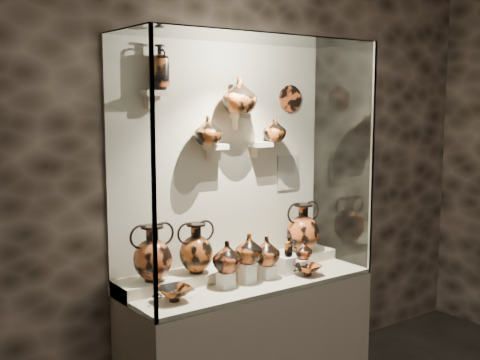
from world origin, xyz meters
name	(u,v)px	position (x,y,z in m)	size (l,w,h in m)	color
wall_back	(221,160)	(0.00, 2.50, 1.60)	(5.00, 0.02, 3.20)	black
plinth	(248,342)	(0.00, 2.18, 0.40)	(1.70, 0.60, 0.80)	beige
front_tier	(249,282)	(0.00, 2.18, 0.82)	(1.68, 0.58, 0.03)	beige
rear_tier	(233,271)	(0.00, 2.35, 0.85)	(1.70, 0.25, 0.10)	beige
back_panel	(221,160)	(0.00, 2.50, 1.60)	(1.70, 0.03, 1.60)	beige
glass_front	(278,168)	(0.00, 1.88, 1.60)	(1.70, 0.01, 1.60)	white
glass_left	(128,173)	(-0.85, 2.18, 1.60)	(0.01, 0.60, 1.60)	white
glass_right	(342,157)	(0.85, 2.18, 1.60)	(0.01, 0.60, 1.60)	white
glass_top	(249,38)	(0.00, 2.18, 2.40)	(1.70, 0.60, 0.01)	white
frame_post_left	(154,178)	(-0.84, 1.89, 1.60)	(0.02, 0.02, 1.60)	gray
frame_post_right	(372,160)	(0.84, 1.89, 1.60)	(0.02, 0.02, 1.60)	gray
pedestal_a	(225,280)	(-0.22, 2.13, 0.88)	(0.09, 0.09, 0.10)	silver
pedestal_b	(247,273)	(-0.05, 2.13, 0.90)	(0.09, 0.09, 0.13)	silver
pedestal_c	(268,272)	(0.12, 2.13, 0.88)	(0.09, 0.09, 0.09)	silver
pedestal_d	(286,266)	(0.28, 2.13, 0.89)	(0.09, 0.09, 0.12)	silver
pedestal_e	(301,265)	(0.42, 2.13, 0.87)	(0.09, 0.09, 0.08)	silver
bracket_ul	(154,93)	(-0.55, 2.42, 2.05)	(0.14, 0.12, 0.04)	beige
bracket_ca	(215,147)	(-0.10, 2.42, 1.70)	(0.14, 0.12, 0.04)	beige
bracket_cb	(240,116)	(0.10, 2.42, 1.90)	(0.10, 0.12, 0.04)	beige
bracket_cc	(260,144)	(0.28, 2.42, 1.70)	(0.14, 0.12, 0.04)	beige
amphora_left	(153,253)	(-0.63, 2.32, 1.08)	(0.28, 0.28, 0.35)	#B24D22
amphora_mid	(196,248)	(-0.32, 2.32, 1.06)	(0.26, 0.26, 0.33)	#9E491B
amphora_right	(303,227)	(0.60, 2.33, 1.08)	(0.29, 0.29, 0.36)	#B24D22
jug_a	(227,256)	(-0.20, 2.14, 1.03)	(0.19, 0.19, 0.20)	#B24D22
jug_b	(249,248)	(-0.03, 2.14, 1.06)	(0.18, 0.18, 0.19)	#9E491B
jug_c	(266,251)	(0.12, 2.14, 1.02)	(0.18, 0.18, 0.19)	#B24D22
jug_e	(303,250)	(0.45, 2.14, 0.97)	(0.12, 0.12, 0.13)	#B24D22
lekythos_small	(288,245)	(0.30, 2.13, 1.03)	(0.07, 0.07, 0.15)	#9E491B
kylix_left	(174,293)	(-0.61, 2.09, 0.88)	(0.26, 0.22, 0.10)	#9E491B
kylix_right	(307,269)	(0.38, 2.02, 0.88)	(0.23, 0.19, 0.09)	#B24D22
lekythos_tall	(160,64)	(-0.51, 2.41, 2.22)	(0.12, 0.12, 0.31)	#B24D22
ovoid_vase_a	(208,130)	(-0.18, 2.38, 1.81)	(0.18, 0.18, 0.19)	#9E491B
ovoid_vase_b	(239,95)	(0.05, 2.35, 2.04)	(0.23, 0.23, 0.24)	#9E491B
ovoid_vase_c	(274,129)	(0.38, 2.39, 1.80)	(0.16, 0.16, 0.17)	#9E491B
wall_plate	(290,99)	(0.59, 2.47, 2.02)	(0.20, 0.20, 0.02)	#B64E23
info_placard	(287,172)	(0.58, 2.47, 1.48)	(0.19, 0.01, 0.26)	beige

